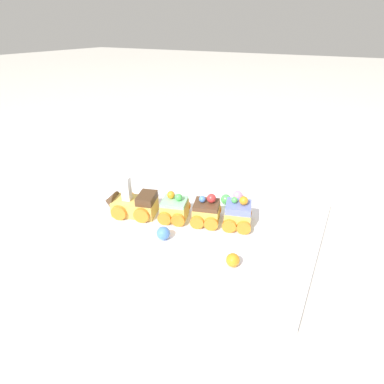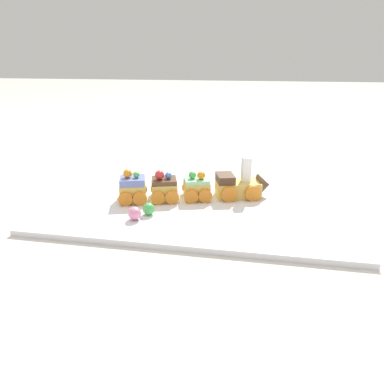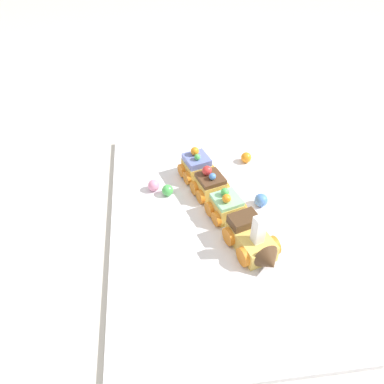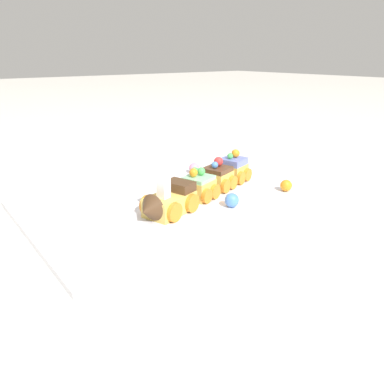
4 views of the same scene
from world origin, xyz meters
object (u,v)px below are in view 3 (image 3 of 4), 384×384
(gumball_blue, at_px, (261,200))
(gumball_green, at_px, (168,190))
(cake_car_chocolate, at_px, (210,185))
(gumball_pink, at_px, (154,185))
(cake_train_locomotive, at_px, (254,242))
(gumball_orange, at_px, (246,158))
(cake_car_mint, at_px, (226,207))
(cake_car_blueberry, at_px, (197,167))

(gumball_blue, relative_size, gumball_green, 1.13)
(cake_car_chocolate, bearing_deg, gumball_pink, -120.52)
(cake_train_locomotive, relative_size, cake_car_chocolate, 1.58)
(gumball_blue, height_order, gumball_orange, gumball_blue)
(cake_train_locomotive, distance_m, gumball_blue, 0.14)
(gumball_pink, xyz_separation_m, gumball_orange, (-0.08, 0.24, -0.00))
(gumball_orange, bearing_deg, gumball_pink, -71.11)
(cake_car_mint, bearing_deg, cake_train_locomotive, 0.13)
(cake_car_chocolate, relative_size, cake_car_blueberry, 1.00)
(cake_train_locomotive, distance_m, gumball_green, 0.24)
(cake_train_locomotive, relative_size, gumball_orange, 5.21)
(gumball_blue, bearing_deg, gumball_pink, -109.60)
(cake_train_locomotive, relative_size, gumball_green, 5.32)
(cake_car_chocolate, height_order, cake_car_blueberry, cake_car_blueberry)
(gumball_blue, distance_m, gumball_green, 0.21)
(cake_car_chocolate, relative_size, gumball_orange, 3.31)
(gumball_green, bearing_deg, gumball_orange, 116.22)
(cake_car_blueberry, bearing_deg, gumball_pink, -86.39)
(cake_car_chocolate, relative_size, gumball_pink, 3.24)
(cake_car_blueberry, relative_size, gumball_orange, 3.31)
(cake_car_chocolate, relative_size, gumball_blue, 2.99)
(cake_car_mint, distance_m, cake_car_chocolate, 0.08)
(cake_car_mint, distance_m, gumball_pink, 0.18)
(cake_car_chocolate, bearing_deg, gumball_orange, 117.88)
(cake_car_chocolate, bearing_deg, cake_car_mint, -0.02)
(gumball_orange, bearing_deg, cake_car_chocolate, -44.99)
(gumball_pink, bearing_deg, gumball_blue, 70.40)
(gumball_green, height_order, gumball_pink, gumball_pink)
(gumball_blue, distance_m, gumball_pink, 0.24)
(cake_car_mint, height_order, cake_car_chocolate, cake_car_chocolate)
(cake_car_blueberry, distance_m, gumball_green, 0.10)
(gumball_green, height_order, gumball_orange, same)
(gumball_blue, xyz_separation_m, gumball_orange, (-0.16, 0.01, -0.00))
(cake_train_locomotive, bearing_deg, gumball_orange, 151.96)
(cake_car_mint, xyz_separation_m, gumball_pink, (-0.10, -0.15, -0.01))
(cake_car_blueberry, bearing_deg, gumball_blue, 28.88)
(cake_train_locomotive, bearing_deg, cake_car_blueberry, -179.99)
(cake_train_locomotive, xyz_separation_m, gumball_pink, (-0.21, -0.18, -0.01))
(cake_car_mint, height_order, gumball_blue, cake_car_mint)
(gumball_orange, bearing_deg, gumball_green, -63.78)
(cake_train_locomotive, height_order, gumball_blue, cake_train_locomotive)
(cake_train_locomotive, xyz_separation_m, gumball_blue, (-0.13, 0.05, -0.01))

